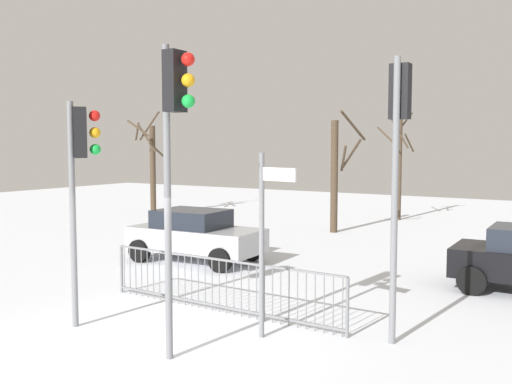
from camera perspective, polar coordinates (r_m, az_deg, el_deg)
ground_plane at (r=10.00m, az=-11.05°, el=-14.61°), size 60.00×60.00×0.00m
traffic_light_mid_right at (r=9.67m, az=14.06°, el=5.49°), size 0.32×0.57×4.71m
traffic_light_foreground_left at (r=10.68m, az=-17.14°, el=2.82°), size 0.46×0.47×4.06m
traffic_light_rear_left at (r=8.61m, az=-8.18°, el=6.02°), size 0.57×0.32×4.78m
direction_sign_post at (r=9.65m, az=0.83°, el=-4.37°), size 0.78×0.22×3.16m
pedestrian_guard_railing at (r=11.42m, az=-3.70°, el=-9.20°), size 5.56×0.23×1.07m
car_silver_far at (r=16.32m, az=-6.11°, el=-4.25°), size 3.88×2.09×1.47m
bare_tree_left at (r=21.71m, az=8.01°, el=1.91°), size 1.19×2.01×4.55m
bare_tree_centre at (r=27.84m, az=-10.38°, el=2.83°), size 1.84×1.77×4.97m
bare_tree_right at (r=25.90m, az=14.10°, el=2.94°), size 1.50×1.43×4.80m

